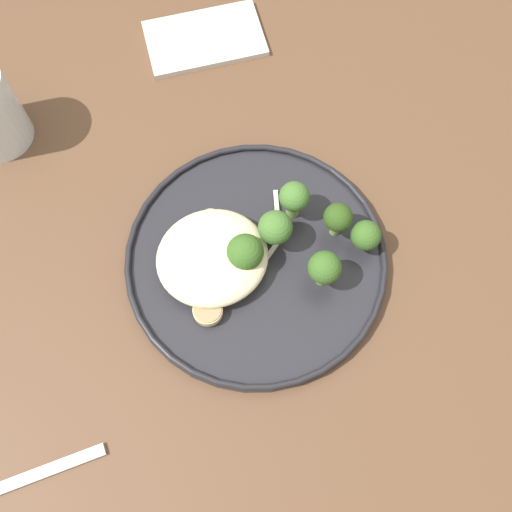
{
  "coord_description": "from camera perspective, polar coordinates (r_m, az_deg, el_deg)",
  "views": [
    {
      "loc": [
        0.05,
        0.2,
        1.39
      ],
      "look_at": [
        -0.03,
        -0.03,
        0.76
      ],
      "focal_mm": 43.32,
      "sensor_mm": 36.0,
      "label": 1
    }
  ],
  "objects": [
    {
      "name": "broccoli_floret_center_pile",
      "position": [
        0.65,
        -1.01,
        0.33
      ],
      "size": [
        0.04,
        0.04,
        0.05
      ],
      "color": "#89A356",
      "rests_on": "dinner_plate"
    },
    {
      "name": "noodle_bed",
      "position": [
        0.66,
        -4.06,
        -0.14
      ],
      "size": [
        0.12,
        0.11,
        0.04
      ],
      "color": "beige",
      "rests_on": "dinner_plate"
    },
    {
      "name": "broccoli_floret_left_leaning",
      "position": [
        0.67,
        7.57,
        3.49
      ],
      "size": [
        0.03,
        0.03,
        0.05
      ],
      "color": "#89A356",
      "rests_on": "dinner_plate"
    },
    {
      "name": "seared_scallop_tilted_round",
      "position": [
        0.68,
        -1.69,
        1.43
      ],
      "size": [
        0.02,
        0.02,
        0.01
      ],
      "color": "#E5C689",
      "rests_on": "dinner_plate"
    },
    {
      "name": "folded_napkin",
      "position": [
        0.85,
        -4.75,
        19.37
      ],
      "size": [
        0.15,
        0.1,
        0.01
      ],
      "primitive_type": "cube",
      "rotation": [
        0.0,
        0.0,
        -0.05
      ],
      "color": "silver",
      "rests_on": "wooden_dining_table"
    },
    {
      "name": "onion_sliver_pale_crescent",
      "position": [
        0.68,
        0.99,
        -0.19
      ],
      "size": [
        0.05,
        0.04,
        0.0
      ],
      "primitive_type": "cube",
      "rotation": [
        0.0,
        0.0,
        0.67
      ],
      "color": "silver",
      "rests_on": "dinner_plate"
    },
    {
      "name": "wooden_dining_table",
      "position": [
        0.75,
        -1.34,
        -5.76
      ],
      "size": [
        1.4,
        1.0,
        0.74
      ],
      "color": "brown",
      "rests_on": "ground"
    },
    {
      "name": "seared_scallop_rear_pale",
      "position": [
        0.65,
        -4.48,
        -5.07
      ],
      "size": [
        0.03,
        0.03,
        0.01
      ],
      "color": "#E5C689",
      "rests_on": "dinner_plate"
    },
    {
      "name": "ground",
      "position": [
        1.4,
        -0.74,
        -13.12
      ],
      "size": [
        6.0,
        6.0,
        0.0
      ],
      "primitive_type": "plane",
      "color": "#47423D"
    },
    {
      "name": "onion_sliver_long_sliver",
      "position": [
        0.7,
        1.92,
        4.65
      ],
      "size": [
        0.01,
        0.04,
        0.0
      ],
      "primitive_type": "cube",
      "rotation": [
        0.0,
        0.0,
        4.47
      ],
      "color": "silver",
      "rests_on": "dinner_plate"
    },
    {
      "name": "seared_scallop_tiny_bay",
      "position": [
        0.67,
        -4.06,
        -0.39
      ],
      "size": [
        0.03,
        0.03,
        0.02
      ],
      "color": "#DBB77A",
      "rests_on": "dinner_plate"
    },
    {
      "name": "seared_scallop_front_small",
      "position": [
        0.66,
        -1.62,
        -2.25
      ],
      "size": [
        0.03,
        0.03,
        0.01
      ],
      "color": "#E5C689",
      "rests_on": "dinner_plate"
    },
    {
      "name": "dinner_plate",
      "position": [
        0.68,
        0.0,
        -0.35
      ],
      "size": [
        0.29,
        0.29,
        0.02
      ],
      "color": "#232328",
      "rests_on": "wooden_dining_table"
    },
    {
      "name": "broccoli_floret_rear_charred",
      "position": [
        0.64,
        6.34,
        -1.13
      ],
      "size": [
        0.04,
        0.04,
        0.06
      ],
      "color": "#89A356",
      "rests_on": "dinner_plate"
    },
    {
      "name": "seared_scallop_on_noodles",
      "position": [
        0.67,
        -6.02,
        -0.77
      ],
      "size": [
        0.03,
        0.03,
        0.01
      ],
      "color": "beige",
      "rests_on": "dinner_plate"
    },
    {
      "name": "broccoli_floret_beside_noodles",
      "position": [
        0.67,
        3.53,
        5.36
      ],
      "size": [
        0.03,
        0.03,
        0.06
      ],
      "color": "#7A994C",
      "rests_on": "dinner_plate"
    },
    {
      "name": "broccoli_floret_split_head",
      "position": [
        0.66,
        1.79,
        2.61
      ],
      "size": [
        0.04,
        0.04,
        0.06
      ],
      "color": "#89A356",
      "rests_on": "dinner_plate"
    },
    {
      "name": "seared_scallop_large_seared",
      "position": [
        0.69,
        -4.21,
        3.37
      ],
      "size": [
        0.02,
        0.02,
        0.01
      ],
      "color": "beige",
      "rests_on": "dinner_plate"
    },
    {
      "name": "broccoli_floret_small_sprig",
      "position": [
        0.67,
        10.1,
        1.86
      ],
      "size": [
        0.03,
        0.03,
        0.04
      ],
      "color": "#89A356",
      "rests_on": "dinner_plate"
    },
    {
      "name": "dinner_fork",
      "position": [
        0.69,
        -22.16,
        -19.12
      ],
      "size": [
        0.19,
        0.03,
        0.0
      ],
      "color": "silver",
      "rests_on": "wooden_dining_table"
    },
    {
      "name": "seared_scallop_left_edge",
      "position": [
        0.66,
        -5.46,
        -3.16
      ],
      "size": [
        0.03,
        0.03,
        0.02
      ],
      "color": "#E5C689",
      "rests_on": "dinner_plate"
    }
  ]
}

